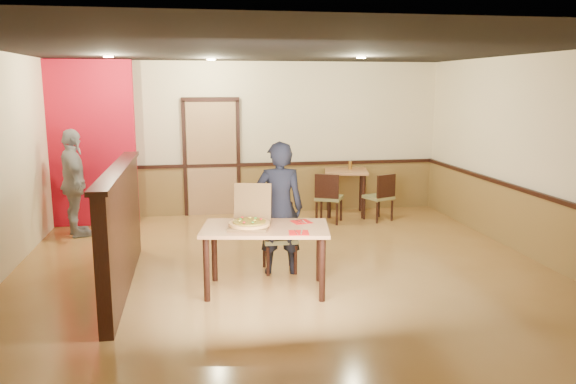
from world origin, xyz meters
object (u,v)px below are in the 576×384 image
(main_table, at_px, (265,236))
(pizza_box, at_px, (250,222))
(side_chair_left, at_px, (328,196))
(diner, at_px, (279,208))
(side_chair_right, at_px, (381,195))
(passerby, at_px, (74,183))
(condiment, at_px, (350,165))
(side_table, at_px, (346,180))
(diner_chair, at_px, (279,234))

(main_table, bearing_deg, pizza_box, -179.29)
(main_table, bearing_deg, side_chair_left, 73.76)
(diner, bearing_deg, side_chair_left, -110.24)
(side_chair_left, bearing_deg, pizza_box, 87.56)
(side_chair_left, bearing_deg, side_chair_right, -153.57)
(passerby, bearing_deg, condiment, -98.82)
(condiment, bearing_deg, side_chair_left, -130.25)
(passerby, xyz_separation_m, pizza_box, (2.48, -2.89, -0.02))
(side_table, xyz_separation_m, passerby, (-4.64, -0.76, 0.21))
(diner_chair, xyz_separation_m, pizza_box, (-0.44, -0.72, 0.36))
(side_table, relative_size, condiment, 5.93)
(side_chair_right, height_order, passerby, passerby)
(side_chair_left, xyz_separation_m, diner, (-1.24, -2.46, 0.37))
(side_table, distance_m, condiment, 0.29)
(side_chair_left, relative_size, side_table, 0.95)
(diner_chair, relative_size, side_table, 0.93)
(pizza_box, bearing_deg, main_table, 5.62)
(diner_chair, relative_size, pizza_box, 1.41)
(side_chair_left, distance_m, side_chair_right, 0.95)
(main_table, relative_size, side_chair_left, 1.77)
(side_table, relative_size, passerby, 0.54)
(side_table, bearing_deg, main_table, -118.28)
(main_table, xyz_separation_m, diner, (0.26, 0.60, 0.18))
(passerby, bearing_deg, side_chair_left, -106.74)
(diner_chair, relative_size, condiment, 5.52)
(pizza_box, height_order, condiment, pizza_box)
(diner_chair, relative_size, diner, 0.51)
(diner, bearing_deg, condiment, -113.54)
(main_table, relative_size, diner_chair, 1.80)
(side_chair_left, height_order, diner, diner)
(side_table, height_order, condiment, condiment)
(main_table, distance_m, side_chair_right, 3.93)
(side_chair_left, bearing_deg, side_table, -101.82)
(side_chair_right, bearing_deg, diner, 25.54)
(side_table, distance_m, pizza_box, 4.24)
(main_table, relative_size, side_chair_right, 1.85)
(diner, bearing_deg, side_chair_right, -125.17)
(diner, xyz_separation_m, pizza_box, (-0.43, -0.58, -0.02))
(side_chair_right, bearing_deg, side_table, -74.80)
(condiment, bearing_deg, main_table, -118.99)
(main_table, xyz_separation_m, side_table, (1.98, 3.68, -0.01))
(side_chair_right, height_order, pizza_box, pizza_box)
(side_chair_right, relative_size, diner, 0.50)
(side_table, height_order, pizza_box, pizza_box)
(side_chair_left, height_order, pizza_box, pizza_box)
(main_table, height_order, condiment, condiment)
(diner_chair, height_order, diner, diner)
(diner_chair, xyz_separation_m, side_chair_right, (2.18, 2.32, -0.01))
(side_chair_right, xyz_separation_m, side_table, (-0.47, 0.61, 0.19))
(diner, xyz_separation_m, condiment, (1.82, 3.15, 0.06))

